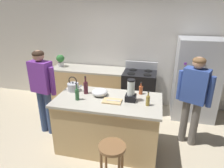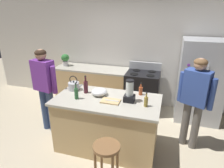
% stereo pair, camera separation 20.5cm
% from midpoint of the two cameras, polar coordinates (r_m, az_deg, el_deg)
% --- Properties ---
extents(ground_plane, '(14.00, 14.00, 0.00)m').
position_cam_midpoint_polar(ground_plane, '(3.77, 0.26, -17.41)').
color(ground_plane, beige).
extents(back_wall, '(8.00, 0.10, 2.70)m').
position_cam_midpoint_polar(back_wall, '(4.94, 6.81, 9.49)').
color(back_wall, silver).
rests_on(back_wall, ground_plane).
extents(kitchen_island, '(1.74, 0.90, 0.95)m').
position_cam_midpoint_polar(kitchen_island, '(3.49, 0.27, -11.32)').
color(kitchen_island, tan).
rests_on(kitchen_island, ground_plane).
extents(back_counter_run, '(2.00, 0.64, 0.95)m').
position_cam_midpoint_polar(back_counter_run, '(5.03, -3.47, -0.64)').
color(back_counter_run, tan).
rests_on(back_counter_run, ground_plane).
extents(refrigerator, '(0.90, 0.73, 1.77)m').
position_cam_midpoint_polar(refrigerator, '(4.62, 25.29, 0.65)').
color(refrigerator, '#B7BABF').
rests_on(refrigerator, ground_plane).
extents(stove_range, '(0.76, 0.65, 1.13)m').
position_cam_midpoint_polar(stove_range, '(4.75, 9.90, -2.17)').
color(stove_range, black).
rests_on(stove_range, ground_plane).
extents(person_by_island_left, '(0.60, 0.29, 1.66)m').
position_cam_midpoint_polar(person_by_island_left, '(3.91, -17.47, 0.12)').
color(person_by_island_left, '#384C7A').
rests_on(person_by_island_left, ground_plane).
extents(person_by_sink_right, '(0.57, 0.37, 1.63)m').
position_cam_midpoint_polar(person_by_sink_right, '(3.59, 24.35, -3.19)').
color(person_by_sink_right, '#66605B').
rests_on(person_by_sink_right, ground_plane).
extents(bar_stool, '(0.36, 0.36, 0.70)m').
position_cam_midpoint_polar(bar_stool, '(2.76, 0.70, -19.92)').
color(bar_stool, brown).
rests_on(bar_stool, ground_plane).
extents(potted_plant, '(0.20, 0.20, 0.30)m').
position_cam_midpoint_polar(potted_plant, '(5.15, -12.19, 7.04)').
color(potted_plant, silver).
rests_on(potted_plant, back_counter_run).
extents(blender_appliance, '(0.17, 0.17, 0.36)m').
position_cam_midpoint_polar(blender_appliance, '(3.14, 6.94, -2.42)').
color(blender_appliance, black).
rests_on(blender_appliance, kitchen_island).
extents(bottle_olive_oil, '(0.07, 0.07, 0.28)m').
position_cam_midpoint_polar(bottle_olive_oil, '(3.26, -8.48, -2.63)').
color(bottle_olive_oil, '#2D6638').
rests_on(bottle_olive_oil, kitchen_island).
extents(bottle_vinegar, '(0.06, 0.06, 0.24)m').
position_cam_midpoint_polar(bottle_vinegar, '(3.05, 11.69, -4.93)').
color(bottle_vinegar, olive).
rests_on(bottle_vinegar, kitchen_island).
extents(bottle_cooking_sauce, '(0.06, 0.06, 0.22)m').
position_cam_midpoint_polar(bottle_cooking_sauce, '(3.43, 9.97, -1.89)').
color(bottle_cooking_sauce, '#B24C26').
rests_on(bottle_cooking_sauce, kitchen_island).
extents(bottle_wine, '(0.08, 0.08, 0.32)m').
position_cam_midpoint_polar(bottle_wine, '(3.46, -5.88, -0.77)').
color(bottle_wine, '#471923').
rests_on(bottle_wine, kitchen_island).
extents(mixing_bowl, '(0.27, 0.27, 0.12)m').
position_cam_midpoint_polar(mixing_bowl, '(3.37, -1.96, -2.31)').
color(mixing_bowl, white).
rests_on(mixing_bowl, kitchen_island).
extents(tea_kettle, '(0.28, 0.20, 0.27)m').
position_cam_midpoint_polar(tea_kettle, '(3.63, -9.33, -0.50)').
color(tea_kettle, '#B7BABF').
rests_on(tea_kettle, kitchen_island).
extents(cutting_board, '(0.30, 0.20, 0.02)m').
position_cam_midpoint_polar(cutting_board, '(3.16, 1.46, -4.97)').
color(cutting_board, tan).
rests_on(cutting_board, kitchen_island).
extents(chef_knife, '(0.22, 0.03, 0.01)m').
position_cam_midpoint_polar(chef_knife, '(3.15, 1.81, -4.81)').
color(chef_knife, '#B7BABF').
rests_on(chef_knife, cutting_board).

